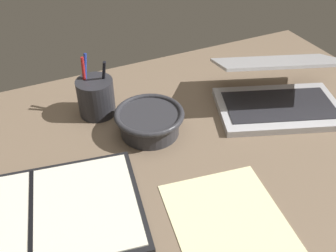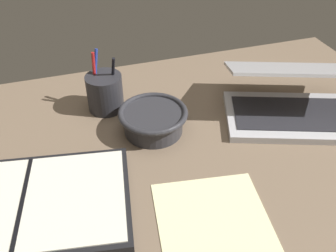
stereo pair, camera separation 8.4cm
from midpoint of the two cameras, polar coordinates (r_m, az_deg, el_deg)
name	(u,v)px [view 2 (the right image)]	position (r cm, az deg, el deg)	size (l,w,h in cm)	color
desk_top	(178,174)	(83.97, 4.36, -7.39)	(140.00, 100.00, 2.00)	#75604C
laptop	(290,100)	(102.75, 20.33, 3.66)	(39.23, 35.49, 15.16)	#B7B7BC
bowl	(153,120)	(91.44, 0.34, 0.89)	(17.07, 17.07, 6.15)	#2D2D33
pen_cup	(105,92)	(99.37, -7.24, 5.06)	(9.46, 9.46, 16.21)	#28282D
planner	(25,207)	(77.39, -18.12, -11.86)	(44.29, 31.92, 3.77)	black
scissors	(76,242)	(71.87, -10.56, -17.22)	(12.52, 9.08, 0.80)	#B7B7BC
paper_sheet_front	(218,236)	(73.05, 11.08, -16.36)	(21.43, 29.44, 0.16)	#F4EFB2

